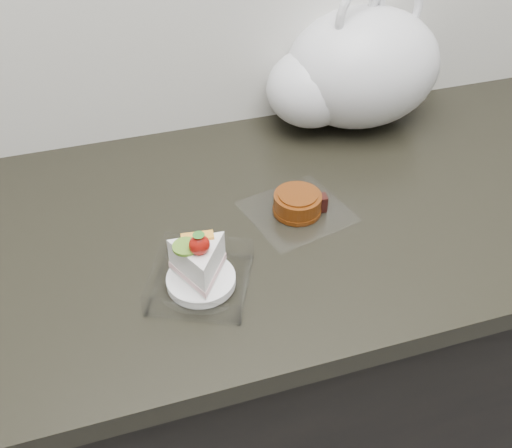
# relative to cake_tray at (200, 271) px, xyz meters

# --- Properties ---
(counter) EXTENTS (2.04, 0.64, 0.90)m
(counter) POSITION_rel_cake_tray_xyz_m (0.15, 0.14, -0.48)
(counter) COLOR black
(counter) RESTS_ON ground
(cake_tray) EXTENTS (0.19, 0.19, 0.11)m
(cake_tray) POSITION_rel_cake_tray_xyz_m (0.00, 0.00, 0.00)
(cake_tray) COLOR white
(cake_tray) RESTS_ON counter
(mooncake_wrap) EXTENTS (0.20, 0.19, 0.04)m
(mooncake_wrap) POSITION_rel_cake_tray_xyz_m (0.20, 0.12, -0.01)
(mooncake_wrap) COLOR white
(mooncake_wrap) RESTS_ON counter
(plastic_bag) EXTENTS (0.40, 0.32, 0.30)m
(plastic_bag) POSITION_rel_cake_tray_xyz_m (0.40, 0.37, 0.09)
(plastic_bag) COLOR silver
(plastic_bag) RESTS_ON counter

